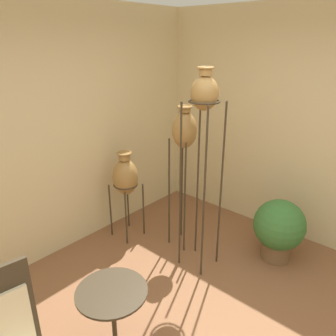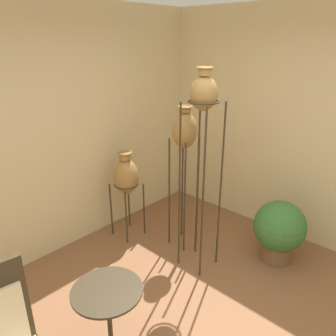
{
  "view_description": "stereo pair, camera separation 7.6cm",
  "coord_description": "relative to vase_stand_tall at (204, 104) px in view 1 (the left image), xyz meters",
  "views": [
    {
      "loc": [
        -1.56,
        -0.93,
        2.3
      ],
      "look_at": [
        0.92,
        1.26,
        1.0
      ],
      "focal_mm": 35.0,
      "sensor_mm": 36.0,
      "label": 1
    },
    {
      "loc": [
        -1.51,
        -0.99,
        2.3
      ],
      "look_at": [
        0.92,
        1.26,
        1.0
      ],
      "focal_mm": 35.0,
      "sensor_mm": 36.0,
      "label": 2
    }
  ],
  "objects": [
    {
      "name": "wall_back",
      "position": [
        -0.9,
        1.38,
        -0.4
      ],
      "size": [
        8.31,
        0.06,
        2.7
      ],
      "color": "beige",
      "rests_on": "ground_plane"
    },
    {
      "name": "wall_right",
      "position": [
        1.28,
        -0.8,
        -0.4
      ],
      "size": [
        0.06,
        8.31,
        2.7
      ],
      "color": "beige",
      "rests_on": "ground_plane"
    },
    {
      "name": "vase_stand_tall",
      "position": [
        0.0,
        0.0,
        0.0
      ],
      "size": [
        0.31,
        0.31,
        2.08
      ],
      "color": "#382D1E",
      "rests_on": "ground_plane"
    },
    {
      "name": "vase_stand_medium",
      "position": [
        0.18,
        0.37,
        -0.39
      ],
      "size": [
        0.27,
        0.27,
        1.66
      ],
      "color": "#382D1E",
      "rests_on": "ground_plane"
    },
    {
      "name": "vase_stand_short",
      "position": [
        -0.13,
        1.0,
        -0.96
      ],
      "size": [
        0.31,
        0.31,
        1.09
      ],
      "color": "#382D1E",
      "rests_on": "ground_plane"
    },
    {
      "name": "side_table",
      "position": [
        -1.37,
        -0.24,
        -1.26
      ],
      "size": [
        0.51,
        0.51,
        0.67
      ],
      "color": "#382D1E",
      "rests_on": "ground_plane"
    },
    {
      "name": "potted_plant",
      "position": [
        0.64,
        -0.6,
        -1.36
      ],
      "size": [
        0.56,
        0.56,
        0.7
      ],
      "color": "brown",
      "rests_on": "ground_plane"
    }
  ]
}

